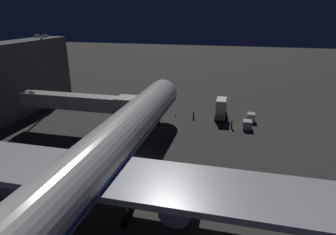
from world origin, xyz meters
TOP-DOWN VIEW (x-y plane):
  - ground_plane at (0.00, 0.00)m, footprint 320.00×320.00m
  - airliner_at_gate at (-0.00, 10.68)m, footprint 49.62×64.70m
  - jet_bridge at (11.78, -9.50)m, footprint 21.92×3.40m
  - apron_floodlight_mast at (25.50, -18.35)m, footprint 2.90×0.50m
  - ops_van at (-11.28, -22.43)m, footprint 2.36×5.59m
  - baggage_container_near_belt at (-16.50, -17.51)m, footprint 1.58×1.86m
  - baggage_container_far_row at (-17.24, -21.75)m, footprint 1.50×1.90m
  - ground_crew_by_belt_loader at (-13.67, -17.24)m, footprint 0.40×0.40m
  - ground_crew_marshaller_fwd at (-5.83, -21.01)m, footprint 0.40×0.40m
  - traffic_cone_nose_port at (-2.20, -20.62)m, footprint 0.36×0.36m
  - traffic_cone_nose_starboard at (2.20, -20.62)m, footprint 0.36×0.36m

SIDE VIEW (x-z plane):
  - ground_plane at x=0.00m, z-range 0.00..0.00m
  - traffic_cone_nose_port at x=-2.20m, z-range 0.00..0.55m
  - traffic_cone_nose_starboard at x=2.20m, z-range 0.00..0.55m
  - baggage_container_near_belt at x=-16.50m, z-range 0.00..1.63m
  - baggage_container_far_row at x=-17.24m, z-range 0.00..1.67m
  - ground_crew_marshaller_fwd at x=-5.83m, z-range 0.09..1.79m
  - ground_crew_by_belt_loader at x=-13.67m, z-range 0.09..1.93m
  - ops_van at x=-11.28m, z-range -0.03..4.14m
  - airliner_at_gate at x=0.00m, z-range -4.21..14.77m
  - jet_bridge at x=11.78m, z-range 1.95..8.91m
  - apron_floodlight_mast at x=25.50m, z-range 1.41..17.67m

